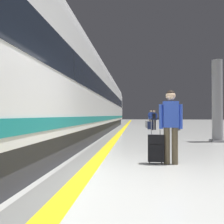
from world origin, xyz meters
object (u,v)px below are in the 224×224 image
(passenger_mid, at_px, (151,117))
(suitcase_mid, at_px, (148,124))
(suitcase_near, at_px, (150,125))
(platform_pillar, at_px, (217,103))
(rolling_suitcase_foreground, at_px, (156,148))
(high_speed_train, at_px, (75,89))
(passenger_near, at_px, (154,118))
(traveller_foreground, at_px, (171,121))
(waste_bin, at_px, (177,124))

(passenger_mid, relative_size, suitcase_mid, 2.62)
(suitcase_near, xyz_separation_m, platform_pillar, (2.40, -7.82, 1.36))
(rolling_suitcase_foreground, relative_size, platform_pillar, 0.30)
(high_speed_train, relative_size, suitcase_mid, 56.43)
(passenger_near, bearing_deg, traveller_foreground, -93.01)
(suitcase_near, distance_m, waste_bin, 2.10)
(platform_pillar, bearing_deg, traveller_foreground, -119.90)
(suitcase_mid, bearing_deg, traveller_foreground, -91.17)
(rolling_suitcase_foreground, relative_size, passenger_mid, 0.64)
(high_speed_train, height_order, suitcase_mid, high_speed_train)
(passenger_mid, relative_size, platform_pillar, 0.47)
(passenger_near, distance_m, waste_bin, 1.88)
(high_speed_train, xyz_separation_m, rolling_suitcase_foreground, (3.58, -5.78, -2.13))
(passenger_near, distance_m, platform_pillar, 8.22)
(high_speed_train, distance_m, suitcase_near, 8.34)
(rolling_suitcase_foreground, distance_m, passenger_near, 12.75)
(passenger_near, xyz_separation_m, passenger_mid, (-0.03, 3.16, 0.03))
(passenger_mid, bearing_deg, rolling_suitcase_foreground, -93.57)
(passenger_near, xyz_separation_m, platform_pillar, (2.08, -7.92, 0.77))
(rolling_suitcase_foreground, height_order, waste_bin, rolling_suitcase_foreground)
(suitcase_near, xyz_separation_m, passenger_mid, (0.29, 3.25, 0.62))
(rolling_suitcase_foreground, height_order, passenger_mid, passenger_mid)
(suitcase_near, height_order, passenger_mid, passenger_mid)
(traveller_foreground, relative_size, suitcase_mid, 2.72)
(passenger_mid, bearing_deg, high_speed_train, -114.38)
(traveller_foreground, distance_m, passenger_mid, 15.87)
(suitcase_near, bearing_deg, passenger_mid, 84.91)
(suitcase_near, relative_size, waste_bin, 1.16)
(waste_bin, bearing_deg, rolling_suitcase_foreground, -102.75)
(passenger_near, bearing_deg, suitcase_mid, 96.85)
(high_speed_train, distance_m, waste_bin, 9.27)
(rolling_suitcase_foreground, xyz_separation_m, passenger_near, (1.02, 12.70, 0.58))
(suitcase_mid, xyz_separation_m, waste_bin, (2.09, -3.39, 0.11))
(traveller_foreground, height_order, suitcase_mid, traveller_foreground)
(rolling_suitcase_foreground, distance_m, waste_bin, 12.52)
(passenger_mid, bearing_deg, suitcase_mid, -141.76)
(high_speed_train, xyz_separation_m, platform_pillar, (6.68, -0.99, -0.78))
(passenger_near, height_order, suitcase_mid, passenger_near)
(passenger_mid, xyz_separation_m, suitcase_mid, (-0.32, -0.25, -0.63))
(rolling_suitcase_foreground, xyz_separation_m, waste_bin, (2.76, 12.21, 0.08))
(traveller_foreground, xyz_separation_m, passenger_near, (0.67, 12.70, -0.06))
(high_speed_train, bearing_deg, platform_pillar, -8.46)
(high_speed_train, height_order, traveller_foreground, high_speed_train)
(high_speed_train, distance_m, passenger_mid, 11.18)
(suitcase_mid, relative_size, waste_bin, 0.71)
(high_speed_train, height_order, rolling_suitcase_foreground, high_speed_train)
(suitcase_near, bearing_deg, waste_bin, -10.76)
(traveller_foreground, distance_m, passenger_near, 12.72)
(suitcase_near, relative_size, platform_pillar, 0.29)
(suitcase_mid, xyz_separation_m, platform_pillar, (2.43, -10.82, 1.37))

